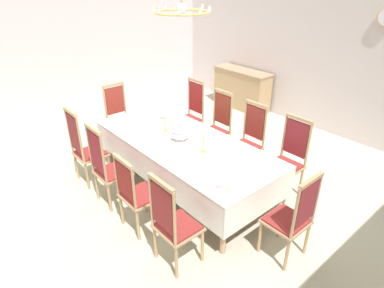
# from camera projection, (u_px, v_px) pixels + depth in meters

# --- Properties ---
(ground) EXTENTS (7.50, 6.63, 0.04)m
(ground) POSITION_uv_depth(u_px,v_px,m) (188.00, 184.00, 5.01)
(ground) COLOR #BDB7A0
(back_wall) EXTENTS (7.50, 0.08, 3.15)m
(back_wall) POSITION_uv_depth(u_px,v_px,m) (322.00, 50.00, 6.21)
(back_wall) COLOR silver
(back_wall) RESTS_ON ground
(left_wall) EXTENTS (0.08, 6.63, 3.15)m
(left_wall) POSITION_uv_depth(u_px,v_px,m) (72.00, 43.00, 6.82)
(left_wall) COLOR silver
(left_wall) RESTS_ON ground
(dining_table) EXTENTS (2.86, 1.23, 0.75)m
(dining_table) POSITION_uv_depth(u_px,v_px,m) (183.00, 146.00, 4.64)
(dining_table) COLOR tan
(dining_table) RESTS_ON ground
(tablecloth) EXTENTS (2.88, 1.25, 0.43)m
(tablecloth) POSITION_uv_depth(u_px,v_px,m) (183.00, 148.00, 4.65)
(tablecloth) COLOR white
(tablecloth) RESTS_ON dining_table
(chair_south_a) EXTENTS (0.44, 0.42, 1.20)m
(chair_south_a) POSITION_uv_depth(u_px,v_px,m) (85.00, 147.00, 4.78)
(chair_south_a) COLOR tan
(chair_south_a) RESTS_ON ground
(chair_north_a) EXTENTS (0.44, 0.42, 1.20)m
(chair_north_a) POSITION_uv_depth(u_px,v_px,m) (191.00, 113.00, 5.97)
(chair_north_a) COLOR #A2835F
(chair_north_a) RESTS_ON ground
(chair_south_b) EXTENTS (0.44, 0.42, 1.18)m
(chair_south_b) POSITION_uv_depth(u_px,v_px,m) (107.00, 166.00, 4.33)
(chair_south_b) COLOR tan
(chair_south_b) RESTS_ON ground
(chair_north_b) EXTENTS (0.44, 0.42, 1.16)m
(chair_north_b) POSITION_uv_depth(u_px,v_px,m) (217.00, 125.00, 5.51)
(chair_north_b) COLOR #A28067
(chair_north_b) RESTS_ON ground
(chair_south_c) EXTENTS (0.44, 0.42, 1.04)m
(chair_south_c) POSITION_uv_depth(u_px,v_px,m) (136.00, 192.00, 3.88)
(chair_south_c) COLOR tan
(chair_south_c) RESTS_ON ground
(chair_north_c) EXTENTS (0.44, 0.42, 1.15)m
(chair_north_c) POSITION_uv_depth(u_px,v_px,m) (248.00, 140.00, 5.05)
(chair_north_c) COLOR tan
(chair_north_c) RESTS_ON ground
(chair_south_d) EXTENTS (0.44, 0.42, 1.13)m
(chair_south_d) POSITION_uv_depth(u_px,v_px,m) (173.00, 222.00, 3.38)
(chair_south_d) COLOR tan
(chair_south_d) RESTS_ON ground
(chair_north_d) EXTENTS (0.44, 0.42, 1.15)m
(chair_north_d) POSITION_uv_depth(u_px,v_px,m) (289.00, 157.00, 4.55)
(chair_north_d) COLOR tan
(chair_north_d) RESTS_ON ground
(chair_head_west) EXTENTS (0.42, 0.44, 1.13)m
(chair_head_west) POSITION_uv_depth(u_px,v_px,m) (120.00, 115.00, 5.92)
(chair_head_west) COLOR tan
(chair_head_west) RESTS_ON ground
(chair_head_east) EXTENTS (0.42, 0.44, 1.11)m
(chair_head_east) POSITION_uv_depth(u_px,v_px,m) (293.00, 217.00, 3.46)
(chair_head_east) COLOR tan
(chair_head_east) RESTS_ON ground
(soup_tureen) EXTENTS (0.27, 0.27, 0.22)m
(soup_tureen) POSITION_uv_depth(u_px,v_px,m) (180.00, 133.00, 4.60)
(soup_tureen) COLOR white
(soup_tureen) RESTS_ON tablecloth
(candlestick_west) EXTENTS (0.07, 0.07, 0.34)m
(candlestick_west) POSITION_uv_depth(u_px,v_px,m) (165.00, 123.00, 4.82)
(candlestick_west) COLOR gold
(candlestick_west) RESTS_ON tablecloth
(candlestick_east) EXTENTS (0.07, 0.07, 0.39)m
(candlestick_east) POSITION_uv_depth(u_px,v_px,m) (204.00, 141.00, 4.24)
(candlestick_east) COLOR gold
(candlestick_east) RESTS_ON tablecloth
(bowl_near_left) EXTENTS (0.16, 0.16, 0.03)m
(bowl_near_left) POSITION_uv_depth(u_px,v_px,m) (172.00, 114.00, 5.44)
(bowl_near_left) COLOR white
(bowl_near_left) RESTS_ON tablecloth
(bowl_near_right) EXTENTS (0.14, 0.14, 0.04)m
(bowl_near_right) POSITION_uv_depth(u_px,v_px,m) (218.00, 187.00, 3.57)
(bowl_near_right) COLOR white
(bowl_near_right) RESTS_ON tablecloth
(bowl_far_left) EXTENTS (0.16, 0.16, 0.04)m
(bowl_far_left) POSITION_uv_depth(u_px,v_px,m) (181.00, 117.00, 5.31)
(bowl_far_left) COLOR white
(bowl_far_left) RESTS_ON tablecloth
(bowl_far_right) EXTENTS (0.19, 0.19, 0.04)m
(bowl_far_right) POSITION_uv_depth(u_px,v_px,m) (216.00, 135.00, 4.72)
(bowl_far_right) COLOR white
(bowl_far_right) RESTS_ON tablecloth
(spoon_primary) EXTENTS (0.04, 0.18, 0.01)m
(spoon_primary) POSITION_uv_depth(u_px,v_px,m) (169.00, 113.00, 5.54)
(spoon_primary) COLOR gold
(spoon_primary) RESTS_ON tablecloth
(spoon_secondary) EXTENTS (0.04, 0.18, 0.01)m
(spoon_secondary) POSITION_uv_depth(u_px,v_px,m) (226.00, 191.00, 3.53)
(spoon_secondary) COLOR gold
(spoon_secondary) RESTS_ON tablecloth
(sideboard) EXTENTS (1.44, 0.48, 0.90)m
(sideboard) POSITION_uv_depth(u_px,v_px,m) (242.00, 89.00, 7.66)
(sideboard) COLOR tan
(sideboard) RESTS_ON ground
(chandelier) EXTENTS (0.69, 0.69, 0.66)m
(chandelier) POSITION_uv_depth(u_px,v_px,m) (181.00, 11.00, 3.81)
(chandelier) COLOR gold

